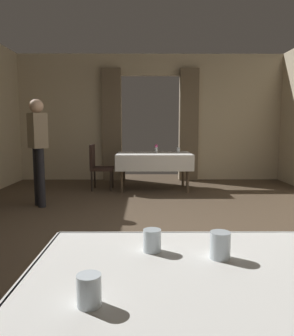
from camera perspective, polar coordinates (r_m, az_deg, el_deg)
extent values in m
plane|color=#4C3D2D|center=(4.05, 1.53, -11.31)|extent=(10.08, 10.08, 0.00)
cube|color=beige|center=(8.25, -13.24, 8.44)|extent=(2.50, 0.12, 3.00)
cube|color=beige|center=(8.31, 14.31, 8.40)|extent=(2.50, 0.12, 3.00)
cube|color=beige|center=(8.18, 0.60, 17.46)|extent=(1.40, 0.12, 0.50)
cube|color=#70604C|center=(7.94, -6.11, 7.39)|extent=(0.44, 0.14, 2.65)
cube|color=#70604C|center=(7.97, 7.28, 7.37)|extent=(0.44, 0.14, 2.65)
cylinder|color=#4C3D2D|center=(1.79, -11.86, -24.08)|extent=(0.06, 0.06, 0.71)
cube|color=#4C3D2D|center=(1.33, 12.58, -17.72)|extent=(1.38, 0.82, 0.03)
cube|color=white|center=(1.32, 12.61, -16.93)|extent=(1.44, 0.88, 0.01)
cube|color=white|center=(1.76, 9.22, -14.92)|extent=(1.44, 0.02, 0.26)
cube|color=white|center=(1.41, -19.67, -21.06)|extent=(0.02, 0.88, 0.26)
cylinder|color=#4C3D2D|center=(6.42, -4.44, -1.21)|extent=(0.06, 0.06, 0.71)
cylinder|color=#4C3D2D|center=(6.45, 7.03, -1.19)|extent=(0.06, 0.06, 0.71)
cylinder|color=#4C3D2D|center=(7.14, -4.02, -0.36)|extent=(0.06, 0.06, 0.71)
cylinder|color=#4C3D2D|center=(7.18, 6.29, -0.35)|extent=(0.06, 0.06, 0.71)
cube|color=#4C3D2D|center=(6.73, 1.23, 2.37)|extent=(1.45, 0.89, 0.03)
cube|color=white|center=(6.72, 1.23, 2.54)|extent=(1.51, 0.95, 0.01)
cube|color=white|center=(6.26, 1.35, 0.81)|extent=(1.51, 0.02, 0.31)
cube|color=white|center=(7.21, 1.13, 1.64)|extent=(1.51, 0.02, 0.31)
cube|color=white|center=(6.76, -5.17, 1.25)|extent=(0.02, 0.95, 0.31)
cube|color=white|center=(6.80, 7.59, 1.25)|extent=(0.02, 0.95, 0.31)
cylinder|color=black|center=(6.98, -6.00, -1.75)|extent=(0.04, 0.04, 0.42)
cylinder|color=black|center=(6.61, -6.32, -2.25)|extent=(0.04, 0.04, 0.42)
cylinder|color=black|center=(7.03, -9.08, -1.74)|extent=(0.04, 0.04, 0.42)
cylinder|color=black|center=(6.66, -9.58, -2.24)|extent=(0.04, 0.04, 0.42)
cube|color=black|center=(6.79, -7.78, -0.11)|extent=(0.44, 0.44, 0.06)
cube|color=black|center=(6.79, -9.49, 2.02)|extent=(0.05, 0.42, 0.48)
cylinder|color=silver|center=(1.44, 0.90, -12.47)|extent=(0.08, 0.08, 0.10)
cylinder|color=silver|center=(1.05, -10.03, -20.17)|extent=(0.07, 0.07, 0.10)
cylinder|color=silver|center=(1.39, 12.58, -12.95)|extent=(0.08, 0.08, 0.11)
cylinder|color=silver|center=(6.84, 1.62, 3.13)|extent=(0.06, 0.06, 0.11)
sphere|color=#D84C8C|center=(6.83, 1.63, 3.86)|extent=(0.07, 0.07, 0.07)
cylinder|color=silver|center=(7.01, 5.46, 3.16)|extent=(0.08, 0.08, 0.10)
cylinder|color=black|center=(5.50, -17.93, -1.65)|extent=(0.12, 0.12, 0.95)
cylinder|color=black|center=(5.67, -18.49, -1.42)|extent=(0.12, 0.12, 0.95)
cube|color=gray|center=(5.53, -18.51, 6.17)|extent=(0.39, 0.42, 0.55)
sphere|color=tan|center=(5.54, -18.67, 10.15)|extent=(0.22, 0.22, 0.22)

